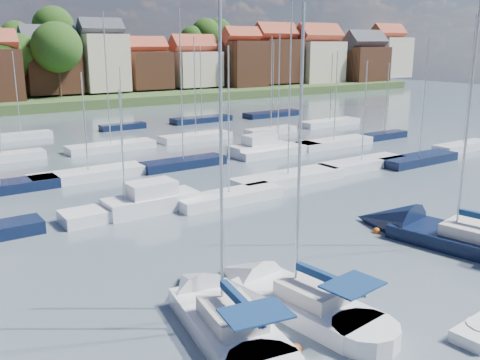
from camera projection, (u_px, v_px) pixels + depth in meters
ground at (117, 157)px, 58.49m from camera, size 260.00×260.00×0.00m
sailboat_left at (216, 313)px, 23.90m from camera, size 4.84×11.53×15.22m
sailboat_centre at (284, 296)px, 25.52m from camera, size 4.15×11.19×14.88m
sailboat_navy at (434, 234)px, 33.72m from camera, size 6.20×14.18×18.92m
buoy_c at (296, 352)px, 21.55m from camera, size 0.49×0.49×0.49m
buoy_e at (376, 233)px, 35.05m from camera, size 0.49×0.49×0.49m
marina_field at (152, 158)px, 55.55m from camera, size 79.62×41.41×15.93m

